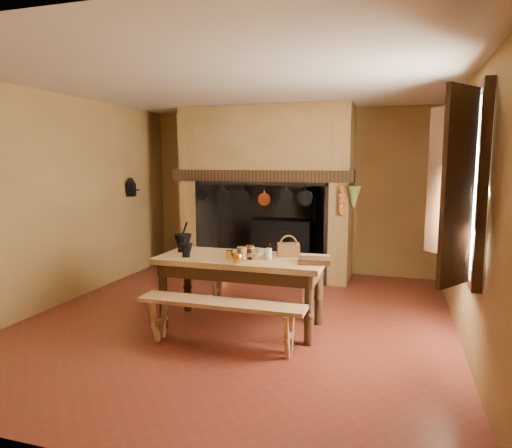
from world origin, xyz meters
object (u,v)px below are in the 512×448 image
Objects in this scene: bench_front at (221,313)px; coffee_grinder at (250,252)px; wicker_basket at (288,249)px; work_table at (242,268)px; mixing_bowl at (251,254)px; iron_range at (283,246)px.

coffee_grinder reaches higher than bench_front.
bench_front is 1.14m from wicker_basket.
wicker_basket reaches higher than work_table.
mixing_bowl is at bearing 113.91° from coffee_grinder.
work_table is 0.58m from wicker_basket.
iron_range is 2.74m from coffee_grinder.
coffee_grinder is 0.56× the size of mixing_bowl.
mixing_bowl reaches higher than bench_front.
coffee_grinder is 0.47m from wicker_basket.
iron_range is 0.91× the size of bench_front.
wicker_basket reaches higher than mixing_bowl.
coffee_grinder reaches higher than mixing_bowl.
mixing_bowl is at bearing -4.24° from work_table.
work_table is 0.21m from mixing_bowl.
work_table is (0.15, -2.63, 0.21)m from iron_range.
wicker_basket is at bearing 60.40° from bench_front.
wicker_basket is at bearing 55.38° from coffee_grinder.
iron_range is 5.38× the size of wicker_basket.
coffee_grinder is at bearing -83.52° from mixing_bowl.
coffee_grinder is 0.07m from mixing_bowl.
iron_range is at bearing 95.87° from mixing_bowl.
bench_front is at bearing -136.62° from wicker_basket.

